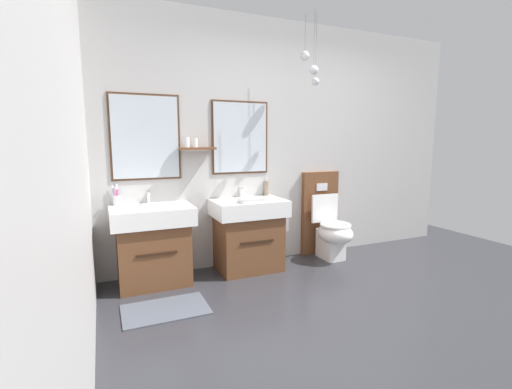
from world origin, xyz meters
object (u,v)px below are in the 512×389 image
soap_dispenser (267,188)px  folded_hand_towel (251,200)px  toilet (327,226)px  toothbrush_cup (117,199)px  vanity_sink_right (248,233)px  vanity_sink_left (153,243)px

soap_dispenser → folded_hand_towel: (-0.35, -0.36, -0.06)m
toilet → toothbrush_cup: 2.35m
vanity_sink_right → folded_hand_towel: size_ratio=3.44×
vanity_sink_right → toothbrush_cup: toothbrush_cup is taller
folded_hand_towel → toilet: bearing=10.2°
toilet → soap_dispenser: 0.87m
vanity_sink_right → toilet: size_ratio=0.76×
vanity_sink_right → toothbrush_cup: bearing=171.7°
vanity_sink_left → vanity_sink_right: bearing=0.0°
toilet → folded_hand_towel: bearing=-169.8°
soap_dispenser → folded_hand_towel: soap_dispenser is taller
toilet → folded_hand_towel: size_ratio=4.55×
vanity_sink_right → folded_hand_towel: (-0.04, -0.17, 0.38)m
toilet → toothbrush_cup: size_ratio=4.98×
toilet → soap_dispenser: toilet is taller
vanity_sink_left → vanity_sink_right: same height
toilet → soap_dispenser: bearing=166.6°
soap_dispenser → toilet: bearing=-13.4°
vanity_sink_left → soap_dispenser: soap_dispenser is taller
toothbrush_cup → vanity_sink_right: bearing=-8.3°
toothbrush_cup → folded_hand_towel: toothbrush_cup is taller
vanity_sink_left → toilet: (2.00, 0.03, -0.03)m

